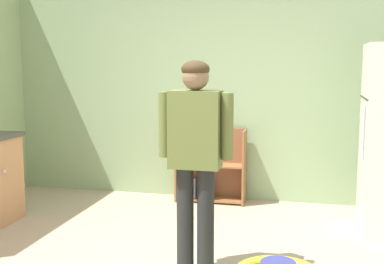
% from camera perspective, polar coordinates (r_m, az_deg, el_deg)
% --- Properties ---
extents(back_wall, '(5.20, 0.06, 2.70)m').
position_cam_1_polar(back_wall, '(5.92, 3.65, 5.37)').
color(back_wall, '#9BB887').
rests_on(back_wall, ground).
extents(bookshelf, '(0.80, 0.28, 0.85)m').
position_cam_1_polar(bookshelf, '(5.89, 1.59, -4.19)').
color(bookshelf, '#996339').
rests_on(bookshelf, ground).
extents(standing_person, '(0.57, 0.22, 1.62)m').
position_cam_1_polar(standing_person, '(3.77, 0.39, -1.78)').
color(standing_person, '#252828').
rests_on(standing_person, ground).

